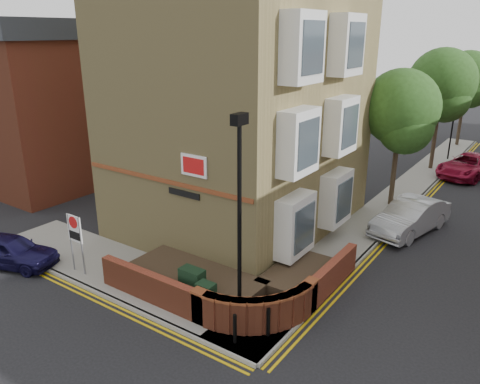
% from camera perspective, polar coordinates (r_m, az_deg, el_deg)
% --- Properties ---
extents(ground, '(120.00, 120.00, 0.00)m').
position_cam_1_polar(ground, '(14.67, -8.22, -16.14)').
color(ground, black).
rests_on(ground, ground).
extents(pavement_corner, '(13.00, 3.00, 0.12)m').
position_cam_1_polar(pavement_corner, '(17.71, -13.35, -9.66)').
color(pavement_corner, gray).
rests_on(pavement_corner, ground).
extents(pavement_main, '(2.00, 32.00, 0.12)m').
position_cam_1_polar(pavement_main, '(26.74, 19.14, -0.24)').
color(pavement_main, gray).
rests_on(pavement_main, ground).
extents(kerb_side, '(13.00, 0.15, 0.12)m').
position_cam_1_polar(kerb_side, '(16.90, -17.16, -11.51)').
color(kerb_side, gray).
rests_on(kerb_side, ground).
extents(kerb_main_near, '(0.15, 32.00, 0.12)m').
position_cam_1_polar(kerb_main_near, '(26.52, 21.20, -0.65)').
color(kerb_main_near, gray).
rests_on(kerb_main_near, ground).
extents(yellow_lines_side, '(13.00, 0.28, 0.01)m').
position_cam_1_polar(yellow_lines_side, '(16.80, -17.82, -11.99)').
color(yellow_lines_side, gold).
rests_on(yellow_lines_side, ground).
extents(yellow_lines_main, '(0.28, 32.00, 0.01)m').
position_cam_1_polar(yellow_lines_main, '(26.49, 21.70, -0.86)').
color(yellow_lines_main, gold).
rests_on(yellow_lines_main, ground).
extents(corner_building, '(8.95, 10.40, 13.60)m').
position_cam_1_polar(corner_building, '(20.17, 0.65, 12.82)').
color(corner_building, tan).
rests_on(corner_building, ground).
extents(garden_wall, '(6.80, 6.00, 1.20)m').
position_cam_1_polar(garden_wall, '(16.26, -2.11, -12.11)').
color(garden_wall, brown).
rests_on(garden_wall, ground).
extents(lamppost, '(0.25, 0.50, 6.30)m').
position_cam_1_polar(lamppost, '(12.96, -0.07, -3.96)').
color(lamppost, black).
rests_on(lamppost, pavement_corner).
extents(utility_cabinet_large, '(0.80, 0.45, 1.20)m').
position_cam_1_polar(utility_cabinet_large, '(15.26, -5.82, -11.32)').
color(utility_cabinet_large, black).
rests_on(utility_cabinet_large, pavement_corner).
extents(utility_cabinet_small, '(0.55, 0.40, 1.10)m').
position_cam_1_polar(utility_cabinet_small, '(14.65, -4.15, -12.91)').
color(utility_cabinet_small, black).
rests_on(utility_cabinet_small, pavement_corner).
extents(bollard_near, '(0.11, 0.11, 0.90)m').
position_cam_1_polar(bollard_near, '(13.54, -0.64, -16.33)').
color(bollard_near, black).
rests_on(bollard_near, pavement_corner).
extents(bollard_far, '(0.11, 0.11, 0.90)m').
position_cam_1_polar(bollard_far, '(13.82, 3.47, -15.55)').
color(bollard_far, black).
rests_on(bollard_far, pavement_corner).
extents(zone_sign, '(0.72, 0.07, 2.20)m').
position_cam_1_polar(zone_sign, '(17.56, -19.47, -4.77)').
color(zone_sign, slate).
rests_on(zone_sign, pavement_corner).
extents(side_building, '(6.40, 10.40, 9.00)m').
position_cam_1_polar(side_building, '(28.96, -20.02, 10.25)').
color(side_building, brown).
rests_on(side_building, ground).
extents(tree_near, '(3.64, 3.65, 6.70)m').
position_cam_1_polar(tree_near, '(23.81, 18.99, 9.06)').
color(tree_near, '#382B1E').
rests_on(tree_near, pavement_main).
extents(tree_mid, '(4.03, 4.03, 7.42)m').
position_cam_1_polar(tree_mid, '(31.46, 23.37, 11.66)').
color(tree_mid, '#382B1E').
rests_on(tree_mid, pavement_main).
extents(tree_far, '(3.81, 3.81, 7.00)m').
position_cam_1_polar(tree_far, '(39.31, 25.90, 12.09)').
color(tree_far, '#382B1E').
rests_on(tree_far, pavement_main).
extents(traffic_light_assembly, '(0.20, 0.16, 4.20)m').
position_cam_1_polar(traffic_light_assembly, '(34.58, 24.57, 7.97)').
color(traffic_light_assembly, black).
rests_on(traffic_light_assembly, pavement_main).
extents(navy_hatchback, '(3.87, 2.57, 1.23)m').
position_cam_1_polar(navy_hatchback, '(19.66, -26.22, -6.42)').
color(navy_hatchback, black).
rests_on(navy_hatchback, ground).
extents(silver_car_near, '(2.53, 4.70, 1.47)m').
position_cam_1_polar(silver_car_near, '(21.74, 20.07, -2.85)').
color(silver_car_near, '#A1A3A8').
rests_on(silver_car_near, ground).
extents(red_car_main, '(3.52, 5.37, 1.37)m').
position_cam_1_polar(red_car_main, '(31.59, 26.17, 2.90)').
color(red_car_main, maroon).
rests_on(red_car_main, ground).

